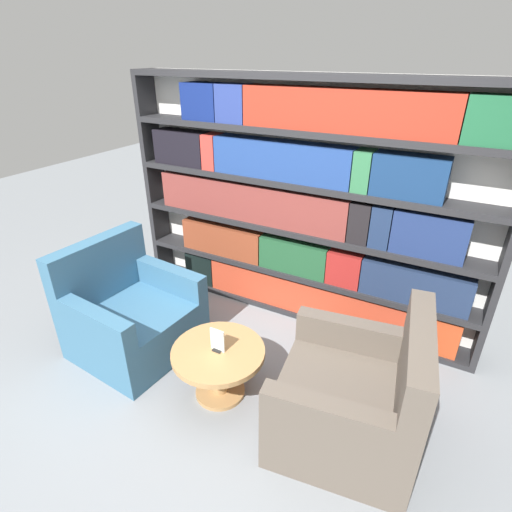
% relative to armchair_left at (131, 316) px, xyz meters
% --- Properties ---
extents(ground_plane, '(14.00, 14.00, 0.00)m').
position_rel_armchair_left_xyz_m(ground_plane, '(0.98, -0.19, -0.30)').
color(ground_plane, gray).
extents(bookshelf, '(3.25, 0.30, 2.13)m').
position_rel_armchair_left_xyz_m(bookshelf, '(1.01, 1.17, 0.74)').
color(bookshelf, silver).
rests_on(bookshelf, ground_plane).
extents(armchair_left, '(0.92, 0.95, 0.93)m').
position_rel_armchair_left_xyz_m(armchair_left, '(0.00, 0.00, 0.00)').
color(armchair_left, '#386684').
rests_on(armchair_left, ground_plane).
extents(armchair_right, '(0.97, 1.00, 0.93)m').
position_rel_armchair_left_xyz_m(armchair_right, '(1.89, 0.00, 0.00)').
color(armchair_right, brown).
rests_on(armchair_right, ground_plane).
extents(coffee_table, '(0.66, 0.66, 0.40)m').
position_rel_armchair_left_xyz_m(coffee_table, '(0.95, -0.11, -0.01)').
color(coffee_table, '#AD7F4C').
rests_on(coffee_table, ground_plane).
extents(table_sign, '(0.11, 0.06, 0.18)m').
position_rel_armchair_left_xyz_m(table_sign, '(0.95, -0.11, 0.18)').
color(table_sign, black).
rests_on(table_sign, coffee_table).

